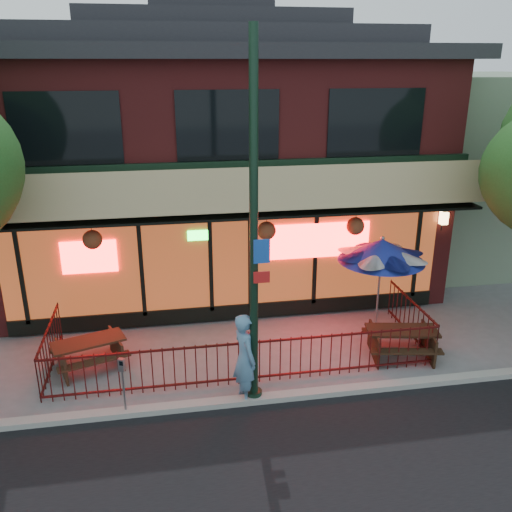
{
  "coord_description": "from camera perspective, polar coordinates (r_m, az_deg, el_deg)",
  "views": [
    {
      "loc": [
        -1.54,
        -9.54,
        6.42
      ],
      "look_at": [
        0.46,
        2.0,
        2.18
      ],
      "focal_mm": 38.0,
      "sensor_mm": 36.0,
      "label": 1
    }
  ],
  "objects": [
    {
      "name": "restaurant_building",
      "position": [
        16.87,
        -4.58,
        12.03
      ],
      "size": [
        12.96,
        9.49,
        8.05
      ],
      "color": "maroon",
      "rests_on": "ground"
    },
    {
      "name": "parking_meter_near",
      "position": [
        10.69,
        -13.86,
        -12.29
      ],
      "size": [
        0.13,
        0.12,
        1.22
      ],
      "color": "gray",
      "rests_on": "ground"
    },
    {
      "name": "neighbor_building",
      "position": [
        20.49,
        21.59,
        8.93
      ],
      "size": [
        6.0,
        7.0,
        6.0
      ],
      "primitive_type": "cube",
      "color": "slate",
      "rests_on": "ground"
    },
    {
      "name": "pedestrian",
      "position": [
        10.79,
        -1.17,
        -10.66
      ],
      "size": [
        0.61,
        0.78,
        1.87
      ],
      "primitive_type": "imported",
      "rotation": [
        0.0,
        0.0,
        1.84
      ],
      "color": "#5483A9",
      "rests_on": "ground"
    },
    {
      "name": "picnic_table_left",
      "position": [
        12.62,
        -17.16,
        -9.39
      ],
      "size": [
        1.84,
        1.62,
        0.66
      ],
      "color": "#3F2517",
      "rests_on": "ground"
    },
    {
      "name": "picnic_table_right",
      "position": [
        12.92,
        15.06,
        -8.38
      ],
      "size": [
        1.78,
        1.48,
        0.68
      ],
      "color": "black",
      "rests_on": "ground"
    },
    {
      "name": "patio_umbrella",
      "position": [
        13.53,
        13.1,
        0.61
      ],
      "size": [
        2.12,
        2.12,
        2.43
      ],
      "color": "gray",
      "rests_on": "ground"
    },
    {
      "name": "ground",
      "position": [
        11.6,
        -0.55,
        -13.7
      ],
      "size": [
        80.0,
        80.0,
        0.0
      ],
      "primitive_type": "plane",
      "color": "gray",
      "rests_on": "ground"
    },
    {
      "name": "street_light",
      "position": [
        9.82,
        -0.22,
        0.45
      ],
      "size": [
        0.43,
        0.32,
        7.0
      ],
      "color": "black",
      "rests_on": "ground"
    },
    {
      "name": "curb",
      "position": [
        11.16,
        -0.12,
        -14.85
      ],
      "size": [
        80.0,
        0.25,
        0.12
      ],
      "primitive_type": "cube",
      "color": "#999993",
      "rests_on": "ground"
    },
    {
      "name": "patio_fence",
      "position": [
        11.69,
        -0.96,
        -9.78
      ],
      "size": [
        8.44,
        2.62,
        1.0
      ],
      "color": "#460F0F",
      "rests_on": "ground"
    }
  ]
}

